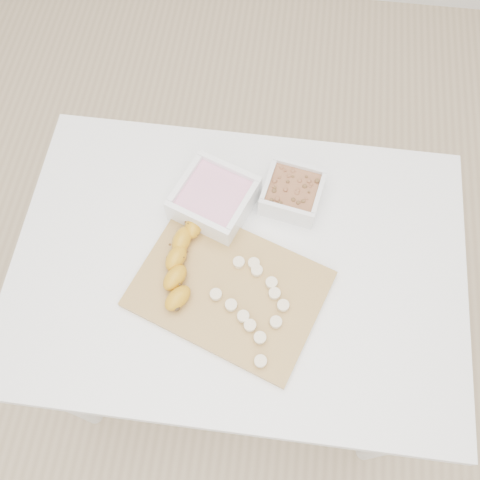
# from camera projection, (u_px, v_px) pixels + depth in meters

# --- Properties ---
(ground) EXTENTS (3.50, 3.50, 0.00)m
(ground) POSITION_uv_depth(u_px,v_px,m) (239.00, 346.00, 1.86)
(ground) COLOR #C6AD89
(ground) RESTS_ON ground
(table) EXTENTS (1.00, 0.70, 0.75)m
(table) POSITION_uv_depth(u_px,v_px,m) (238.00, 279.00, 1.27)
(table) COLOR white
(table) RESTS_ON ground
(bowl_yogurt) EXTENTS (0.21, 0.21, 0.07)m
(bowl_yogurt) POSITION_uv_depth(u_px,v_px,m) (214.00, 199.00, 1.20)
(bowl_yogurt) COLOR white
(bowl_yogurt) RESTS_ON table
(bowl_granola) EXTENTS (0.15, 0.15, 0.06)m
(bowl_granola) POSITION_uv_depth(u_px,v_px,m) (293.00, 192.00, 1.22)
(bowl_granola) COLOR white
(bowl_granola) RESTS_ON table
(cutting_board) EXTENTS (0.46, 0.39, 0.01)m
(cutting_board) POSITION_uv_depth(u_px,v_px,m) (229.00, 289.00, 1.15)
(cutting_board) COLOR #A88642
(cutting_board) RESTS_ON table
(banana) EXTENTS (0.11, 0.23, 0.04)m
(banana) POSITION_uv_depth(u_px,v_px,m) (182.00, 262.00, 1.14)
(banana) COLOR #C18414
(banana) RESTS_ON cutting_board
(banana_slices) EXTENTS (0.17, 0.23, 0.02)m
(banana_slices) POSITION_uv_depth(u_px,v_px,m) (255.00, 302.00, 1.12)
(banana_slices) COLOR beige
(banana_slices) RESTS_ON cutting_board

